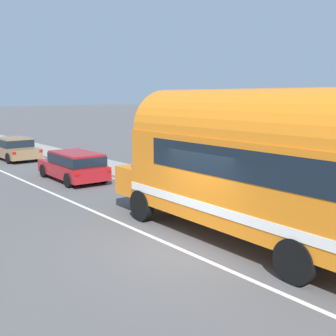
# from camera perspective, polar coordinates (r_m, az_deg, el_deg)

# --- Properties ---
(ground_plane) EXTENTS (300.00, 300.00, 0.00)m
(ground_plane) POSITION_cam_1_polar(r_m,az_deg,el_deg) (11.19, 1.93, -10.95)
(ground_plane) COLOR #565454
(lane_markings) EXTENTS (3.75, 80.00, 0.01)m
(lane_markings) POSITION_cam_1_polar(r_m,az_deg,el_deg) (22.05, -15.15, -0.93)
(lane_markings) COLOR silver
(lane_markings) RESTS_ON ground
(sidewalk_slab) EXTENTS (2.46, 90.00, 0.15)m
(sidewalk_slab) POSITION_cam_1_polar(r_m,az_deg,el_deg) (21.76, -5.35, -0.58)
(sidewalk_slab) COLOR gray
(sidewalk_slab) RESTS_ON ground
(painted_bus) EXTENTS (2.70, 10.34, 4.12)m
(painted_bus) POSITION_cam_1_polar(r_m,az_deg,el_deg) (11.14, 12.59, 1.00)
(painted_bus) COLOR orange
(painted_bus) RESTS_ON ground
(car_lead) EXTENTS (2.00, 4.42, 1.37)m
(car_lead) POSITION_cam_1_polar(r_m,az_deg,el_deg) (20.26, -12.47, 0.49)
(car_lead) COLOR #A5191E
(car_lead) RESTS_ON ground
(car_second) EXTENTS (2.05, 4.70, 1.37)m
(car_second) POSITION_cam_1_polar(r_m,az_deg,el_deg) (28.21, -20.01, 2.60)
(car_second) COLOR olive
(car_second) RESTS_ON ground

